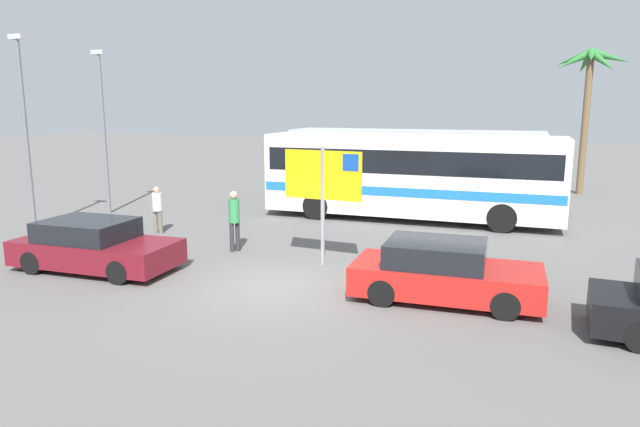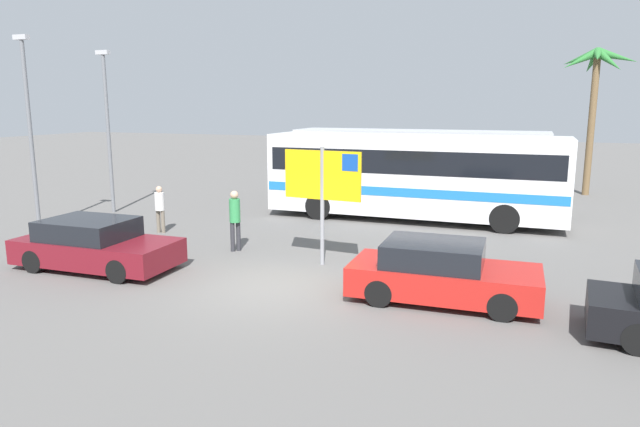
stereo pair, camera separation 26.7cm
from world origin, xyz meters
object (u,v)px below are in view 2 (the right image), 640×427
Objects in this scene: car_red at (441,273)px; pedestrian_crossing_lot at (160,206)px; bus_rear_coach at (417,162)px; pedestrian_near_sign at (235,215)px; bus_front_coach at (414,173)px; ferry_sign at (324,180)px; car_maroon at (95,245)px.

pedestrian_crossing_lot reaches higher than car_red.
car_red is (2.99, -12.54, -1.15)m from bus_rear_coach.
pedestrian_near_sign is at bearing 159.26° from car_red.
bus_front_coach is at bearing -81.06° from bus_rear_coach.
pedestrian_crossing_lot is at bearing 169.95° from ferry_sign.
pedestrian_near_sign is at bearing 175.93° from ferry_sign.
pedestrian_crossing_lot is at bearing -127.66° from bus_rear_coach.
car_maroon is (-5.96, -13.22, -1.15)m from bus_rear_coach.
ferry_sign is 4.19m from car_red.
pedestrian_near_sign is (3.58, -1.29, 0.14)m from pedestrian_crossing_lot.
ferry_sign is at bearing 22.67° from car_maroon.
pedestrian_crossing_lot is (-9.95, 3.52, 0.30)m from car_red.
ferry_sign is 0.77× the size of car_red.
ferry_sign is at bearing -146.16° from pedestrian_near_sign.
pedestrian_crossing_lot is at bearing 102.34° from car_maroon.
bus_front_coach is 3.92m from bus_rear_coach.
bus_front_coach is 2.51× the size of car_maroon.
bus_rear_coach is at bearing 98.94° from bus_front_coach.
car_red is (2.38, -8.66, -1.15)m from bus_front_coach.
car_maroon is 2.70× the size of pedestrian_crossing_lot.
pedestrian_near_sign is (-3.38, -10.31, -0.71)m from bus_rear_coach.
car_maroon is at bearing 91.33° from pedestrian_near_sign.
ferry_sign is at bearing -107.52° from pedestrian_crossing_lot.
bus_front_coach is 3.38× the size of ferry_sign.
pedestrian_near_sign is (2.58, 2.91, 0.44)m from car_maroon.
pedestrian_crossing_lot is 0.88× the size of pedestrian_near_sign.
bus_rear_coach reaches higher than pedestrian_crossing_lot.
pedestrian_near_sign is (-6.37, 2.23, 0.44)m from car_red.
bus_front_coach is at bearing -58.30° from pedestrian_crossing_lot.
pedestrian_near_sign is at bearing -108.15° from bus_rear_coach.
pedestrian_near_sign is (-2.97, 0.47, -1.25)m from ferry_sign.
bus_front_coach is 5.98× the size of pedestrian_near_sign.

